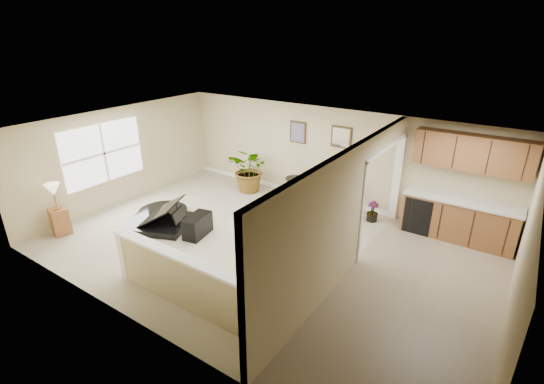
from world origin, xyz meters
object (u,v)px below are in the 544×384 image
Objects in this scene: loveseat at (315,197)px; palm_plant at (250,170)px; piano at (160,202)px; piano_bench at (198,226)px; accent_table at (295,187)px; small_plant at (372,213)px; lamp_stand at (58,213)px.

loveseat is 1.45× the size of palm_plant.
loveseat is (2.68, 2.70, -0.20)m from piano.
loveseat is (1.55, 2.65, 0.11)m from piano_bench.
accent_table is at bearing 71.80° from piano_bench.
piano_bench is 1.47× the size of small_plant.
small_plant is at bearing -10.22° from loveseat.
piano is at bearing 47.35° from lamp_stand.
palm_plant reaches higher than small_plant.
loveseat is 2.66× the size of accent_table.
palm_plant is at bearing -177.81° from small_plant.
accent_table is 1.47m from palm_plant.
palm_plant is 1.08× the size of lamp_stand.
accent_table is 5.61m from lamp_stand.
piano_bench is at bearing 32.39° from lamp_stand.
piano_bench is (1.13, 0.05, -0.31)m from piano.
palm_plant is at bearing 179.03° from accent_table.
small_plant is (1.43, 0.23, -0.14)m from loveseat.
piano_bench is 4.14m from small_plant.
palm_plant is (0.57, 2.79, 0.09)m from piano.
piano reaches higher than piano_bench.
piano_bench is at bearing -78.31° from palm_plant.
small_plant reaches higher than piano_bench.
lamp_stand reaches higher than accent_table.
piano reaches higher than loveseat.
lamp_stand is at bearing -114.98° from palm_plant.
small_plant is 0.41× the size of lamp_stand.
small_plant is at bearing 12.91° from piano.
loveseat is 3.83× the size of small_plant.
piano reaches higher than palm_plant.
lamp_stand reaches higher than piano_bench.
piano_bench is at bearing -136.01° from small_plant.
lamp_stand is (-2.05, -4.40, -0.13)m from palm_plant.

